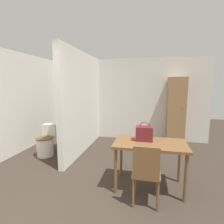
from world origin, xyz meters
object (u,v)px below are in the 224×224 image
Objects in this scene: wooden_cabinet at (176,111)px; toilet at (46,143)px; dining_table at (150,148)px; handbag at (144,133)px; wooden_chair at (146,172)px.

toilet is at bearing -153.92° from wooden_cabinet.
dining_table is 2.56m from wooden_cabinet.
dining_table is 3.59× the size of handbag.
dining_table is 0.60× the size of wooden_cabinet.
handbag is 2.49m from wooden_cabinet.
handbag is (-0.10, 0.08, 0.22)m from dining_table.
toilet is 0.38× the size of wooden_cabinet.
toilet is (-2.41, 1.34, -0.19)m from wooden_chair.
handbag is at bearing 96.99° from wooden_chair.
handbag is (-0.05, 0.54, 0.40)m from wooden_chair.
dining_table reaches higher than toilet.
wooden_chair is (-0.04, -0.46, -0.19)m from dining_table.
wooden_chair is 2.81× the size of handbag.
handbag is 0.17× the size of wooden_cabinet.
wooden_chair is at bearing -29.06° from toilet.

